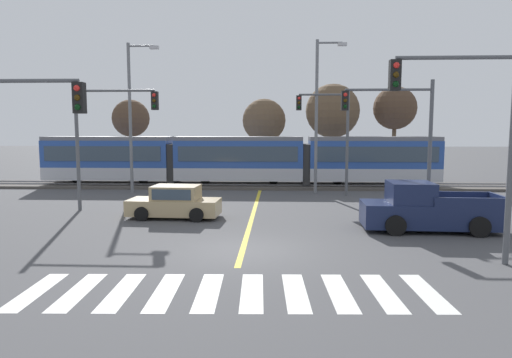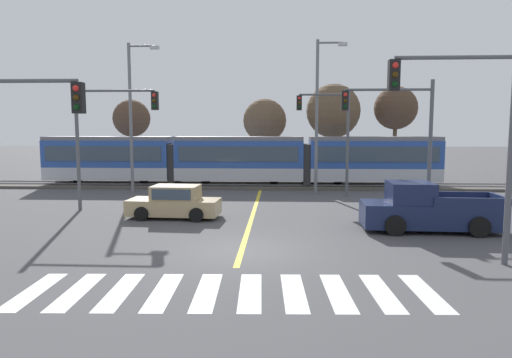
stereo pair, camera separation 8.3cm
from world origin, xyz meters
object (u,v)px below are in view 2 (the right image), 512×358
(pickup_truck, at_px, (427,210))
(street_lamp_west, at_px, (133,110))
(traffic_light_mid_left, at_px, (104,126))
(bare_tree_far_east, at_px, (396,109))
(bare_tree_far_west, at_px, (132,119))
(street_lamp_centre, at_px, (319,109))
(bare_tree_east, at_px, (333,111))
(light_rail_tram, at_px, (240,158))
(traffic_light_mid_right, at_px, (400,127))
(bare_tree_west, at_px, (265,121))
(traffic_light_near_left, at_px, (6,135))
(traffic_light_near_right, at_px, (472,121))
(sedan_crossing, at_px, (174,203))
(traffic_light_far_right, at_px, (331,126))

(pickup_truck, relative_size, street_lamp_west, 0.57)
(traffic_light_mid_left, relative_size, bare_tree_far_east, 0.86)
(pickup_truck, xyz_separation_m, bare_tree_far_west, (-18.12, 18.67, 4.15))
(street_lamp_centre, bearing_deg, bare_tree_east, 76.50)
(street_lamp_west, height_order, bare_tree_far_east, street_lamp_west)
(traffic_light_mid_left, bearing_deg, light_rail_tram, 59.51)
(pickup_truck, relative_size, traffic_light_mid_right, 0.86)
(bare_tree_west, bearing_deg, street_lamp_west, -133.92)
(street_lamp_centre, bearing_deg, bare_tree_far_east, 49.17)
(bare_tree_east, height_order, bare_tree_far_east, bare_tree_east)
(traffic_light_mid_right, xyz_separation_m, traffic_light_near_left, (-13.75, -8.48, -0.31))
(bare_tree_west, bearing_deg, light_rail_tram, -108.08)
(traffic_light_near_right, bearing_deg, traffic_light_near_left, -177.25)
(traffic_light_mid_left, bearing_deg, traffic_light_mid_right, -3.23)
(pickup_truck, bearing_deg, street_lamp_centre, 107.71)
(sedan_crossing, relative_size, traffic_light_near_right, 0.65)
(traffic_light_near_right, distance_m, bare_tree_far_west, 29.34)
(pickup_truck, height_order, traffic_light_mid_right, traffic_light_mid_right)
(traffic_light_mid_left, bearing_deg, bare_tree_far_west, 102.96)
(traffic_light_mid_left, relative_size, bare_tree_west, 0.98)
(traffic_light_far_right, bearing_deg, traffic_light_mid_right, -69.89)
(traffic_light_mid_left, xyz_separation_m, bare_tree_east, (13.01, 14.02, 1.27))
(bare_tree_far_east, bearing_deg, traffic_light_near_right, -98.71)
(light_rail_tram, height_order, street_lamp_centre, street_lamp_centre)
(traffic_light_near_right, bearing_deg, traffic_light_mid_right, 90.24)
(street_lamp_centre, xyz_separation_m, bare_tree_far_west, (-14.66, 7.84, -0.41))
(light_rail_tram, height_order, sedan_crossing, light_rail_tram)
(traffic_light_mid_right, distance_m, bare_tree_far_east, 15.91)
(street_lamp_centre, relative_size, bare_tree_far_east, 1.29)
(traffic_light_mid_right, relative_size, traffic_light_near_left, 1.08)
(traffic_light_mid_right, relative_size, street_lamp_west, 0.67)
(street_lamp_centre, distance_m, bare_tree_far_east, 10.28)
(sedan_crossing, height_order, traffic_light_mid_right, traffic_light_mid_right)
(street_lamp_west, distance_m, street_lamp_centre, 11.91)
(light_rail_tram, height_order, traffic_light_near_right, traffic_light_near_right)
(light_rail_tram, distance_m, bare_tree_west, 5.96)
(sedan_crossing, distance_m, traffic_light_far_right, 11.69)
(street_lamp_centre, height_order, bare_tree_west, street_lamp_centre)
(traffic_light_mid_left, relative_size, bare_tree_east, 0.84)
(street_lamp_centre, relative_size, bare_tree_far_west, 1.48)
(traffic_light_far_right, bearing_deg, street_lamp_west, 176.79)
(bare_tree_far_east, bearing_deg, traffic_light_far_right, -124.63)
(sedan_crossing, distance_m, traffic_light_mid_left, 5.59)
(sedan_crossing, bearing_deg, bare_tree_far_east, 49.32)
(light_rail_tram, height_order, traffic_light_far_right, traffic_light_far_right)
(traffic_light_far_right, height_order, street_lamp_centre, street_lamp_centre)
(light_rail_tram, relative_size, bare_tree_east, 3.64)
(traffic_light_mid_left, xyz_separation_m, traffic_light_far_right, (11.96, 5.87, 0.04))
(light_rail_tram, xyz_separation_m, pickup_truck, (8.81, -14.06, -1.20))
(light_rail_tram, xyz_separation_m, traffic_light_mid_left, (-5.93, -10.07, 2.24))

